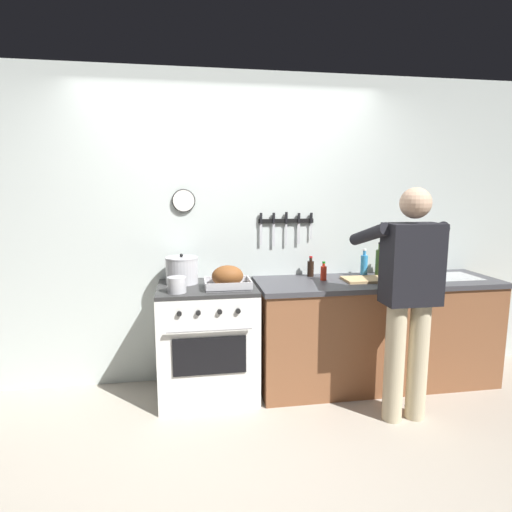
{
  "coord_description": "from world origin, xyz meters",
  "views": [
    {
      "loc": [
        -0.35,
        -2.23,
        1.65
      ],
      "look_at": [
        0.15,
        0.85,
        1.15
      ],
      "focal_mm": 29.43,
      "sensor_mm": 36.0,
      "label": 1
    }
  ],
  "objects_px": {
    "person_cook": "(409,290)",
    "bottle_vinegar": "(387,264)",
    "bottle_olive_oil": "(380,262)",
    "bottle_dish_soap": "(364,265)",
    "stock_pot": "(182,270)",
    "bottle_cooking_oil": "(391,262)",
    "bottle_hot_sauce": "(324,273)",
    "stove": "(208,341)",
    "cutting_board": "(366,279)",
    "bottle_soy_sauce": "(311,268)",
    "saucepan": "(177,285)",
    "roasting_pan": "(228,278)"
  },
  "relations": [
    {
      "from": "person_cook",
      "to": "bottle_vinegar",
      "type": "xyz_separation_m",
      "value": [
        0.21,
        0.77,
        0.05
      ]
    },
    {
      "from": "person_cook",
      "to": "bottle_olive_oil",
      "type": "distance_m",
      "value": 0.69
    },
    {
      "from": "bottle_dish_soap",
      "to": "bottle_olive_oil",
      "type": "height_order",
      "value": "bottle_olive_oil"
    },
    {
      "from": "stock_pot",
      "to": "bottle_vinegar",
      "type": "xyz_separation_m",
      "value": [
        1.78,
        0.06,
        -0.01
      ]
    },
    {
      "from": "bottle_cooking_oil",
      "to": "bottle_dish_soap",
      "type": "bearing_deg",
      "value": -160.61
    },
    {
      "from": "person_cook",
      "to": "stock_pot",
      "type": "bearing_deg",
      "value": 55.01
    },
    {
      "from": "bottle_cooking_oil",
      "to": "bottle_hot_sauce",
      "type": "xyz_separation_m",
      "value": [
        -0.69,
        -0.19,
        -0.04
      ]
    },
    {
      "from": "stove",
      "to": "bottle_olive_oil",
      "type": "bearing_deg",
      "value": 4.09
    },
    {
      "from": "stove",
      "to": "cutting_board",
      "type": "distance_m",
      "value": 1.38
    },
    {
      "from": "stock_pot",
      "to": "bottle_soy_sauce",
      "type": "bearing_deg",
      "value": 4.75
    },
    {
      "from": "bottle_soy_sauce",
      "to": "bottle_hot_sauce",
      "type": "height_order",
      "value": "bottle_soy_sauce"
    },
    {
      "from": "bottle_hot_sauce",
      "to": "bottle_soy_sauce",
      "type": "bearing_deg",
      "value": 110.6
    },
    {
      "from": "person_cook",
      "to": "bottle_cooking_oil",
      "type": "height_order",
      "value": "person_cook"
    },
    {
      "from": "person_cook",
      "to": "saucepan",
      "type": "xyz_separation_m",
      "value": [
        -1.6,
        0.4,
        0.01
      ]
    },
    {
      "from": "stock_pot",
      "to": "saucepan",
      "type": "bearing_deg",
      "value": -96.39
    },
    {
      "from": "stove",
      "to": "person_cook",
      "type": "bearing_deg",
      "value": -22.65
    },
    {
      "from": "bottle_dish_soap",
      "to": "bottle_hot_sauce",
      "type": "relative_size",
      "value": 1.54
    },
    {
      "from": "bottle_cooking_oil",
      "to": "bottle_olive_oil",
      "type": "distance_m",
      "value": 0.22
    },
    {
      "from": "bottle_soy_sauce",
      "to": "bottle_olive_oil",
      "type": "distance_m",
      "value": 0.59
    },
    {
      "from": "bottle_soy_sauce",
      "to": "bottle_vinegar",
      "type": "distance_m",
      "value": 0.69
    },
    {
      "from": "cutting_board",
      "to": "bottle_vinegar",
      "type": "distance_m",
      "value": 0.37
    },
    {
      "from": "bottle_hot_sauce",
      "to": "bottle_olive_oil",
      "type": "bearing_deg",
      "value": 5.75
    },
    {
      "from": "stove",
      "to": "bottle_olive_oil",
      "type": "height_order",
      "value": "bottle_olive_oil"
    },
    {
      "from": "cutting_board",
      "to": "bottle_hot_sauce",
      "type": "height_order",
      "value": "bottle_hot_sauce"
    },
    {
      "from": "stove",
      "to": "stock_pot",
      "type": "distance_m",
      "value": 0.6
    },
    {
      "from": "bottle_cooking_oil",
      "to": "bottle_hot_sauce",
      "type": "relative_size",
      "value": 1.57
    },
    {
      "from": "bottle_vinegar",
      "to": "bottle_olive_oil",
      "type": "bearing_deg",
      "value": -142.63
    },
    {
      "from": "stove",
      "to": "bottle_soy_sauce",
      "type": "relative_size",
      "value": 5.1
    },
    {
      "from": "cutting_board",
      "to": "bottle_soy_sauce",
      "type": "xyz_separation_m",
      "value": [
        -0.4,
        0.24,
        0.06
      ]
    },
    {
      "from": "person_cook",
      "to": "bottle_cooking_oil",
      "type": "relative_size",
      "value": 6.78
    },
    {
      "from": "person_cook",
      "to": "bottle_olive_oil",
      "type": "relative_size",
      "value": 5.55
    },
    {
      "from": "stove",
      "to": "bottle_dish_soap",
      "type": "distance_m",
      "value": 1.47
    },
    {
      "from": "saucepan",
      "to": "person_cook",
      "type": "bearing_deg",
      "value": -13.99
    },
    {
      "from": "stove",
      "to": "bottle_soy_sauce",
      "type": "bearing_deg",
      "value": 13.65
    },
    {
      "from": "bottle_cooking_oil",
      "to": "bottle_olive_oil",
      "type": "height_order",
      "value": "bottle_olive_oil"
    },
    {
      "from": "bottle_vinegar",
      "to": "bottle_cooking_oil",
      "type": "bearing_deg",
      "value": 37.99
    },
    {
      "from": "person_cook",
      "to": "bottle_dish_soap",
      "type": "relative_size",
      "value": 6.88
    },
    {
      "from": "person_cook",
      "to": "stock_pot",
      "type": "height_order",
      "value": "person_cook"
    },
    {
      "from": "cutting_board",
      "to": "person_cook",
      "type": "bearing_deg",
      "value": -82.57
    },
    {
      "from": "bottle_dish_soap",
      "to": "cutting_board",
      "type": "bearing_deg",
      "value": -107.9
    },
    {
      "from": "stock_pot",
      "to": "cutting_board",
      "type": "bearing_deg",
      "value": -5.59
    },
    {
      "from": "person_cook",
      "to": "cutting_board",
      "type": "distance_m",
      "value": 0.56
    },
    {
      "from": "saucepan",
      "to": "bottle_dish_soap",
      "type": "distance_m",
      "value": 1.61
    },
    {
      "from": "person_cook",
      "to": "bottle_cooking_oil",
      "type": "xyz_separation_m",
      "value": [
        0.28,
        0.81,
        0.05
      ]
    },
    {
      "from": "stove",
      "to": "stock_pot",
      "type": "bearing_deg",
      "value": 145.78
    },
    {
      "from": "bottle_vinegar",
      "to": "stove",
      "type": "bearing_deg",
      "value": -173.18
    },
    {
      "from": "roasting_pan",
      "to": "bottle_cooking_oil",
      "type": "xyz_separation_m",
      "value": [
        1.5,
        0.34,
        0.02
      ]
    },
    {
      "from": "bottle_olive_oil",
      "to": "bottle_hot_sauce",
      "type": "height_order",
      "value": "bottle_olive_oil"
    },
    {
      "from": "person_cook",
      "to": "stock_pot",
      "type": "distance_m",
      "value": 1.72
    },
    {
      "from": "saucepan",
      "to": "stove",
      "type": "bearing_deg",
      "value": 38.21
    }
  ]
}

